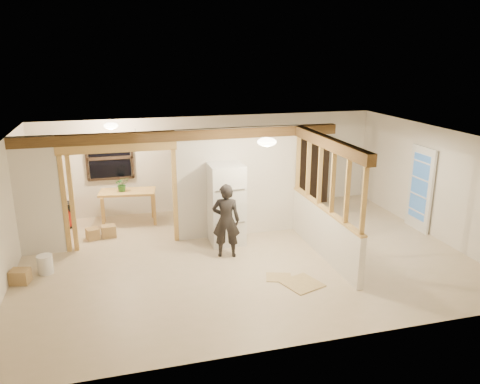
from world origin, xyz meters
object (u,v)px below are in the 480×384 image
object	(u,v)px
work_table	(128,207)
woman	(226,221)
refrigerator	(226,204)
shop_vac	(65,215)
bookshelf	(311,170)

from	to	relation	value
work_table	woman	bearing A→B (deg)	-45.53
refrigerator	work_table	xyz separation A→B (m)	(-2.06, 1.80, -0.47)
woman	work_table	world-z (taller)	woman
woman	work_table	distance (m)	3.16
work_table	shop_vac	world-z (taller)	work_table
work_table	bookshelf	world-z (taller)	bookshelf
woman	shop_vac	world-z (taller)	woman
refrigerator	woman	bearing A→B (deg)	-103.98
refrigerator	bookshelf	distance (m)	3.72
woman	shop_vac	bearing A→B (deg)	-22.41
refrigerator	work_table	size ratio (longest dim) A/B	1.34
refrigerator	shop_vac	world-z (taller)	refrigerator
shop_vac	bookshelf	size ratio (longest dim) A/B	0.33
woman	bookshelf	size ratio (longest dim) A/B	0.84
refrigerator	woman	world-z (taller)	refrigerator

